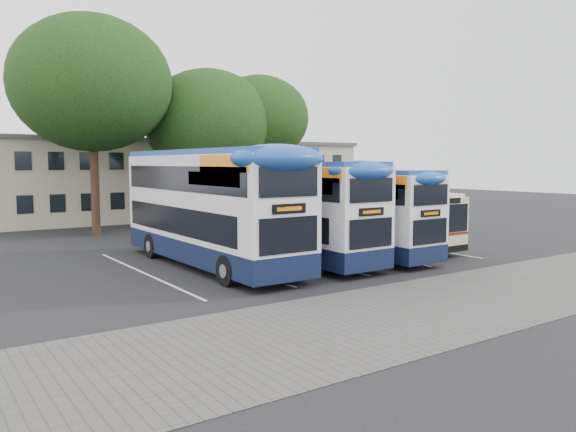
% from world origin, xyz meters
% --- Properties ---
extents(ground, '(120.00, 120.00, 0.00)m').
position_xyz_m(ground, '(0.00, 0.00, 0.00)').
color(ground, black).
rests_on(ground, ground).
extents(paving_strip, '(40.00, 6.00, 0.01)m').
position_xyz_m(paving_strip, '(-2.00, -5.00, 0.01)').
color(paving_strip, '#595654').
rests_on(paving_strip, ground).
extents(bay_lines, '(14.12, 11.00, 0.01)m').
position_xyz_m(bay_lines, '(-3.75, 5.00, 0.01)').
color(bay_lines, silver).
rests_on(bay_lines, ground).
extents(depot_building, '(32.40, 8.40, 6.20)m').
position_xyz_m(depot_building, '(0.00, 26.99, 3.15)').
color(depot_building, beige).
rests_on(depot_building, ground).
extents(lamp_post, '(0.25, 1.05, 9.06)m').
position_xyz_m(lamp_post, '(6.00, 19.97, 5.08)').
color(lamp_post, gray).
rests_on(lamp_post, ground).
extents(tree_left, '(9.39, 9.39, 13.01)m').
position_xyz_m(tree_left, '(-8.97, 17.84, 9.01)').
color(tree_left, black).
rests_on(tree_left, ground).
extents(tree_mid, '(8.48, 8.48, 10.62)m').
position_xyz_m(tree_mid, '(-1.32, 18.07, 7.01)').
color(tree_mid, black).
rests_on(tree_mid, ground).
extents(tree_right, '(7.06, 7.06, 10.54)m').
position_xyz_m(tree_right, '(2.64, 17.93, 7.52)').
color(tree_right, black).
rests_on(tree_right, ground).
extents(bus_dd_left, '(2.86, 11.77, 4.91)m').
position_xyz_m(bus_dd_left, '(-7.89, 4.95, 2.70)').
color(bus_dd_left, '#0E1734').
rests_on(bus_dd_left, ground).
extents(bus_dd_mid, '(2.57, 10.60, 4.42)m').
position_xyz_m(bus_dd_mid, '(-4.17, 4.35, 2.43)').
color(bus_dd_mid, '#0E1734').
rests_on(bus_dd_mid, ground).
extents(bus_dd_right, '(2.37, 9.76, 4.07)m').
position_xyz_m(bus_dd_right, '(-1.08, 3.79, 2.24)').
color(bus_dd_right, '#0E1734').
rests_on(bus_dd_right, ground).
extents(bus_single, '(2.51, 9.86, 2.94)m').
position_xyz_m(bus_single, '(1.98, 5.30, 1.67)').
color(bus_single, '#CCC688').
rests_on(bus_single, ground).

